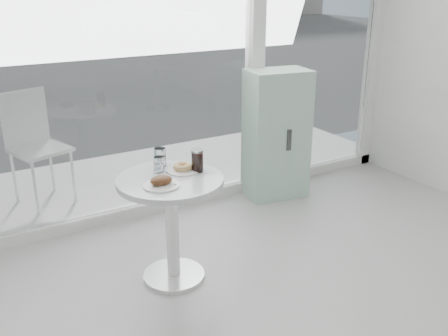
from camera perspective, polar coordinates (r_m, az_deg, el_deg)
storefront at (r=4.36m, az=-5.80°, el=16.69°), size 5.00×0.14×3.00m
main_table at (r=3.43m, az=-6.04°, el=-4.56°), size 0.72×0.72×0.77m
patio_deck at (r=5.43m, az=-9.44°, el=-1.00°), size 5.60×1.60×0.05m
mint_cabinet at (r=4.82m, az=6.00°, el=3.82°), size 0.62×0.47×1.24m
patio_chair at (r=4.88m, az=-20.86°, el=2.99°), size 0.56×0.56×1.03m
car_silver at (r=17.20m, az=-8.45°, el=16.23°), size 4.63×2.77×1.44m
plate_fritter at (r=3.21m, az=-7.13°, el=-1.61°), size 0.24×0.24×0.07m
plate_donut at (r=3.45m, az=-4.72°, el=-0.04°), size 0.23×0.23×0.05m
water_tumbler_a at (r=3.45m, az=-7.46°, el=0.32°), size 0.07×0.07×0.11m
water_tumbler_b at (r=3.55m, az=-7.30°, el=1.13°), size 0.08×0.08×0.13m
cola_glass at (r=3.42m, az=-3.07°, el=0.79°), size 0.08×0.08×0.16m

